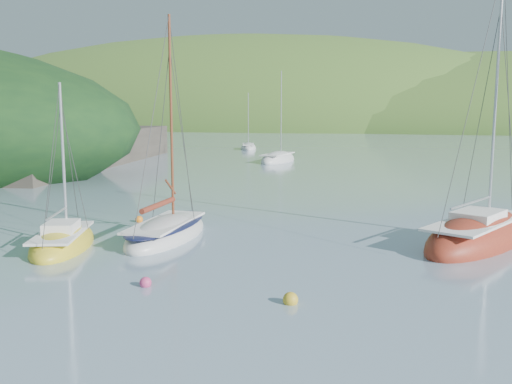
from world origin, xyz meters
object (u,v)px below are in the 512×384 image
(sloop_red, at_px, (479,238))
(sailboat_yellow, at_px, (63,243))
(distant_sloop_c, at_px, (248,148))
(daysailer_white, at_px, (167,233))
(distant_sloop_a, at_px, (278,160))

(sloop_red, height_order, sailboat_yellow, sloop_red)
(distant_sloop_c, bearing_deg, sailboat_yellow, -98.11)
(daysailer_white, height_order, sailboat_yellow, daysailer_white)
(sloop_red, xyz_separation_m, sailboat_yellow, (-16.61, -6.10, -0.06))
(sloop_red, distance_m, distant_sloop_a, 38.42)
(daysailer_white, relative_size, sailboat_yellow, 1.41)
(sloop_red, bearing_deg, sailboat_yellow, -135.41)
(distant_sloop_a, bearing_deg, distant_sloop_c, 123.37)
(distant_sloop_c, bearing_deg, sloop_red, -80.52)
(sloop_red, distance_m, sailboat_yellow, 17.70)
(daysailer_white, distance_m, distant_sloop_c, 55.82)
(sloop_red, relative_size, distant_sloop_a, 1.20)
(sailboat_yellow, relative_size, distant_sloop_c, 0.87)
(daysailer_white, bearing_deg, sailboat_yellow, -141.90)
(distant_sloop_a, bearing_deg, sailboat_yellow, -82.15)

